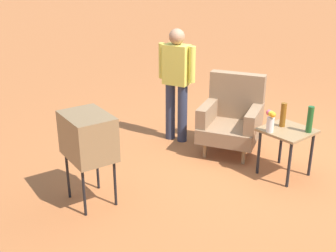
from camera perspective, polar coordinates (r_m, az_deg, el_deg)
The scene contains 8 objects.
ground_plane at distance 5.99m, azimuth 10.84°, elevation -3.92°, with size 60.00×60.00×0.00m, color #AD6033.
armchair at distance 5.95m, azimuth 8.54°, elevation 1.25°, with size 1.04×1.05×1.06m.
side_table at distance 5.39m, azimuth 15.54°, elevation -1.31°, with size 0.56×0.56×0.61m.
tv_on_stand at distance 4.59m, azimuth -10.59°, elevation -1.41°, with size 0.64×0.50×1.03m.
person_standing at distance 6.10m, azimuth 1.15°, elevation 6.33°, with size 0.54×0.34×1.64m.
bottle_tall_amber at distance 5.39m, azimuth 15.09°, elevation 1.45°, with size 0.07×0.07×0.30m, color brown.
bottle_wine_green at distance 5.29m, azimuth 18.38°, elevation 0.84°, with size 0.07×0.07×0.32m, color #1E5623.
flower_vase at distance 5.18m, azimuth 13.50°, elevation 0.75°, with size 0.15×0.09×0.27m.
Camera 1 is at (3.37, -4.25, 2.55)m, focal length 45.76 mm.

